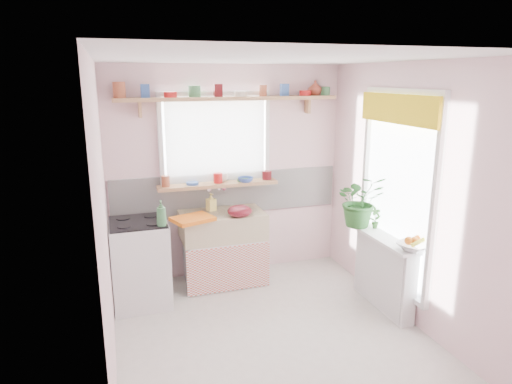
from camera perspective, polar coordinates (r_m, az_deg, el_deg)
name	(u,v)px	position (r m, az deg, el deg)	size (l,w,h in m)	color
room	(304,171)	(4.94, 6.05, 2.63)	(3.20, 3.20, 3.20)	silver
sink_unit	(223,247)	(5.35, -4.14, -6.89)	(0.95, 0.65, 1.11)	white
cooker	(141,263)	(4.99, -14.24, -8.56)	(0.58, 0.58, 0.93)	white
radiator_ledge	(384,271)	(4.98, 15.70, -9.51)	(0.22, 0.95, 0.78)	white
windowsill	(218,184)	(5.32, -4.76, 0.94)	(1.40, 0.22, 0.04)	tan
pine_shelf	(230,98)	(5.21, -3.32, 11.59)	(2.52, 0.24, 0.04)	tan
shelf_crockery	(228,92)	(5.20, -3.58, 12.41)	(2.47, 0.11, 0.12)	#A55133
sill_crockery	(218,178)	(5.30, -4.78, 1.75)	(1.35, 0.11, 0.12)	#A55133
dish_tray	(193,219)	(4.96, -7.92, -3.36)	(0.42, 0.31, 0.04)	orange
colander	(240,211)	(5.06, -2.06, -2.39)	(0.27, 0.27, 0.12)	maroon
jade_plant	(360,200)	(5.04, 12.89, -1.04)	(0.52, 0.45, 0.57)	#265D25
fruit_bowl	(414,247)	(4.55, 19.15, -6.48)	(0.29, 0.29, 0.07)	silver
herb_pot	(375,218)	(5.04, 14.67, -3.14)	(0.12, 0.08, 0.24)	#336528
soap_bottle_sink	(211,202)	(5.29, -5.63, -1.24)	(0.09, 0.09, 0.21)	#F4E06C
sill_cup	(223,177)	(5.37, -4.18, 1.86)	(0.13, 0.13, 0.10)	white
sill_bowl	(245,180)	(5.33, -1.33, 1.55)	(0.18, 0.18, 0.06)	#3553AE
shelf_vase	(315,88)	(5.62, 7.40, 12.77)	(0.16, 0.16, 0.17)	#B54E37
cooker_bottle	(161,213)	(4.61, -11.76, -2.62)	(0.10, 0.10, 0.26)	#3D7A47
fruit	(415,240)	(4.53, 19.23, -5.74)	(0.20, 0.14, 0.10)	orange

